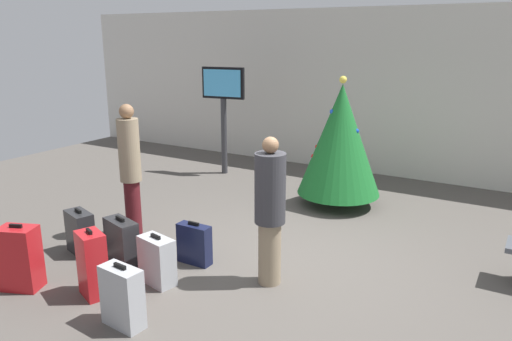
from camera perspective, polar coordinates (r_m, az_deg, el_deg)
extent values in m
plane|color=#514C47|center=(6.21, 3.02, -11.04)|extent=(16.00, 16.00, 0.00)
cube|color=beige|center=(10.19, 16.07, 8.56)|extent=(16.00, 0.20, 3.32)
cylinder|color=#4C3319|center=(8.40, 9.46, -3.27)|extent=(0.12, 0.12, 0.22)
cone|color=#196628|center=(8.13, 9.77, 3.54)|extent=(1.36, 1.36, 1.82)
sphere|color=#F2D84C|center=(8.00, 10.09, 10.35)|extent=(0.12, 0.12, 0.12)
sphere|color=blue|center=(8.01, 8.84, 6.78)|extent=(0.08, 0.08, 0.08)
sphere|color=blue|center=(8.16, 9.63, 7.47)|extent=(0.08, 0.08, 0.08)
sphere|color=red|center=(8.18, 6.70, 1.66)|extent=(0.08, 0.08, 0.08)
sphere|color=red|center=(8.23, 7.16, 2.75)|extent=(0.08, 0.08, 0.08)
sphere|color=red|center=(8.59, 10.23, 2.37)|extent=(0.08, 0.08, 0.08)
sphere|color=blue|center=(8.02, 11.62, 4.51)|extent=(0.08, 0.08, 0.08)
cylinder|color=#333338|center=(10.08, -3.73, 3.97)|extent=(0.12, 0.12, 1.55)
cube|color=black|center=(9.93, -3.84, 10.12)|extent=(0.90, 0.20, 0.62)
cube|color=#4CB2F2|center=(9.89, -3.99, 10.10)|extent=(0.80, 0.12, 0.53)
cylinder|color=gray|center=(5.67, 1.59, -9.52)|extent=(0.26, 0.26, 0.74)
cylinder|color=#333338|center=(5.39, 1.65, -2.09)|extent=(0.37, 0.37, 0.79)
sphere|color=#8C6647|center=(5.27, 1.69, 2.98)|extent=(0.18, 0.18, 0.18)
cylinder|color=#4C1419|center=(7.17, -14.08, -4.27)|extent=(0.22, 0.22, 0.82)
cylinder|color=gray|center=(6.94, -14.53, 2.30)|extent=(0.39, 0.39, 0.87)
sphere|color=#8C6647|center=(6.84, -14.83, 6.66)|extent=(0.20, 0.20, 0.20)
cube|color=#232326|center=(6.85, -19.75, -6.80)|extent=(0.49, 0.35, 0.56)
cube|color=black|center=(6.74, -19.98, -4.42)|extent=(0.16, 0.08, 0.04)
cube|color=#B2191E|center=(6.15, -25.73, -9.17)|extent=(0.48, 0.41, 0.73)
cube|color=black|center=(6.01, -26.15, -5.81)|extent=(0.14, 0.08, 0.04)
cube|color=#141938|center=(6.23, -7.18, -8.48)|extent=(0.44, 0.17, 0.51)
cube|color=black|center=(6.12, -7.26, -6.14)|extent=(0.15, 0.03, 0.04)
cube|color=#9EA0A5|center=(5.81, -11.43, -10.24)|extent=(0.48, 0.32, 0.56)
cube|color=black|center=(5.68, -11.59, -7.52)|extent=(0.16, 0.06, 0.04)
cube|color=#9EA0A5|center=(5.09, -15.27, -14.01)|extent=(0.46, 0.25, 0.62)
cube|color=black|center=(4.94, -15.54, -10.67)|extent=(0.16, 0.04, 0.04)
cube|color=#B2191E|center=(5.69, -18.49, -10.33)|extent=(0.41, 0.35, 0.73)
cube|color=black|center=(5.54, -18.83, -6.71)|extent=(0.12, 0.07, 0.04)
cube|color=#232326|center=(6.22, -15.31, -8.34)|extent=(0.53, 0.35, 0.63)
cube|color=black|center=(6.10, -15.53, -5.44)|extent=(0.17, 0.08, 0.04)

